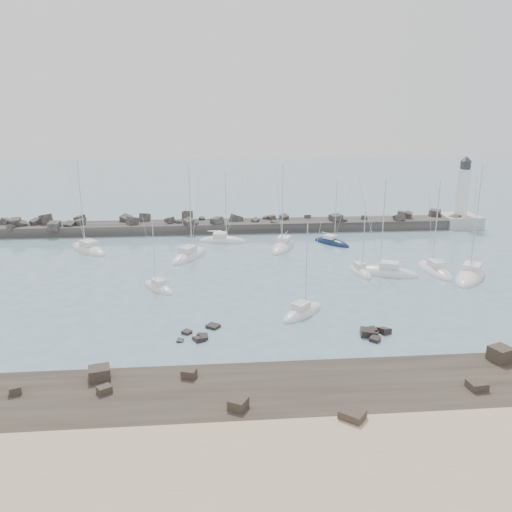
{
  "coord_description": "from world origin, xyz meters",
  "views": [
    {
      "loc": [
        -2.15,
        -56.14,
        21.75
      ],
      "look_at": [
        3.78,
        12.0,
        2.22
      ],
      "focal_mm": 35.0,
      "sensor_mm": 36.0,
      "label": 1
    }
  ],
  "objects_px": {
    "sailboat_1": "(88,250)",
    "sailboat_10": "(434,271)",
    "sailboat_3": "(189,256)",
    "sailboat_8": "(332,243)",
    "sailboat_5": "(158,288)",
    "lighthouse": "(460,211)",
    "sailboat_11": "(470,277)",
    "sailboat_6": "(283,247)",
    "sailboat_13": "(360,272)",
    "sailboat_7": "(302,313)",
    "sailboat_4": "(222,241)",
    "sailboat_9": "(385,273)"
  },
  "relations": [
    {
      "from": "sailboat_5",
      "to": "sailboat_8",
      "type": "bearing_deg",
      "value": 37.11
    },
    {
      "from": "sailboat_3",
      "to": "sailboat_11",
      "type": "relative_size",
      "value": 0.93
    },
    {
      "from": "sailboat_6",
      "to": "sailboat_13",
      "type": "xyz_separation_m",
      "value": [
        8.99,
        -14.56,
        -0.01
      ]
    },
    {
      "from": "sailboat_4",
      "to": "sailboat_11",
      "type": "xyz_separation_m",
      "value": [
        33.65,
        -22.89,
        0.01
      ]
    },
    {
      "from": "sailboat_5",
      "to": "sailboat_10",
      "type": "relative_size",
      "value": 0.73
    },
    {
      "from": "lighthouse",
      "to": "sailboat_11",
      "type": "bearing_deg",
      "value": -113.89
    },
    {
      "from": "sailboat_11",
      "to": "sailboat_8",
      "type": "bearing_deg",
      "value": 126.47
    },
    {
      "from": "sailboat_6",
      "to": "sailboat_13",
      "type": "relative_size",
      "value": 1.53
    },
    {
      "from": "sailboat_6",
      "to": "sailboat_11",
      "type": "height_order",
      "value": "sailboat_11"
    },
    {
      "from": "lighthouse",
      "to": "sailboat_6",
      "type": "height_order",
      "value": "sailboat_6"
    },
    {
      "from": "sailboat_5",
      "to": "sailboat_9",
      "type": "distance_m",
      "value": 31.4
    },
    {
      "from": "sailboat_7",
      "to": "sailboat_11",
      "type": "bearing_deg",
      "value": 23.26
    },
    {
      "from": "sailboat_3",
      "to": "sailboat_4",
      "type": "height_order",
      "value": "sailboat_3"
    },
    {
      "from": "sailboat_4",
      "to": "sailboat_7",
      "type": "bearing_deg",
      "value": -76.3
    },
    {
      "from": "sailboat_8",
      "to": "sailboat_9",
      "type": "xyz_separation_m",
      "value": [
        3.5,
        -17.61,
        0.02
      ]
    },
    {
      "from": "sailboat_4",
      "to": "sailboat_6",
      "type": "height_order",
      "value": "sailboat_6"
    },
    {
      "from": "sailboat_6",
      "to": "sailboat_7",
      "type": "relative_size",
      "value": 1.36
    },
    {
      "from": "sailboat_1",
      "to": "sailboat_10",
      "type": "relative_size",
      "value": 1.13
    },
    {
      "from": "sailboat_7",
      "to": "sailboat_8",
      "type": "relative_size",
      "value": 0.95
    },
    {
      "from": "sailboat_5",
      "to": "sailboat_9",
      "type": "bearing_deg",
      "value": 6.14
    },
    {
      "from": "sailboat_6",
      "to": "sailboat_4",
      "type": "bearing_deg",
      "value": 152.76
    },
    {
      "from": "sailboat_1",
      "to": "lighthouse",
      "type": "bearing_deg",
      "value": 10.28
    },
    {
      "from": "sailboat_3",
      "to": "sailboat_10",
      "type": "relative_size",
      "value": 1.1
    },
    {
      "from": "sailboat_8",
      "to": "sailboat_10",
      "type": "relative_size",
      "value": 0.84
    },
    {
      "from": "sailboat_3",
      "to": "sailboat_5",
      "type": "height_order",
      "value": "sailboat_3"
    },
    {
      "from": "sailboat_8",
      "to": "sailboat_5",
      "type": "bearing_deg",
      "value": -142.89
    },
    {
      "from": "lighthouse",
      "to": "sailboat_7",
      "type": "distance_m",
      "value": 58.07
    },
    {
      "from": "sailboat_6",
      "to": "sailboat_13",
      "type": "height_order",
      "value": "sailboat_6"
    },
    {
      "from": "sailboat_10",
      "to": "sailboat_13",
      "type": "bearing_deg",
      "value": 178.51
    },
    {
      "from": "sailboat_3",
      "to": "sailboat_13",
      "type": "xyz_separation_m",
      "value": [
        24.45,
        -10.33,
        -0.01
      ]
    },
    {
      "from": "lighthouse",
      "to": "sailboat_5",
      "type": "distance_m",
      "value": 65.29
    },
    {
      "from": "sailboat_5",
      "to": "sailboat_8",
      "type": "xyz_separation_m",
      "value": [
        27.72,
        20.97,
        -0.0
      ]
    },
    {
      "from": "sailboat_5",
      "to": "lighthouse",
      "type": "bearing_deg",
      "value": 30.01
    },
    {
      "from": "sailboat_7",
      "to": "sailboat_11",
      "type": "height_order",
      "value": "sailboat_11"
    },
    {
      "from": "sailboat_3",
      "to": "sailboat_6",
      "type": "xyz_separation_m",
      "value": [
        15.46,
        4.23,
        0.0
      ]
    },
    {
      "from": "sailboat_4",
      "to": "sailboat_6",
      "type": "bearing_deg",
      "value": -27.24
    },
    {
      "from": "sailboat_4",
      "to": "sailboat_6",
      "type": "relative_size",
      "value": 0.88
    },
    {
      "from": "sailboat_5",
      "to": "sailboat_10",
      "type": "xyz_separation_m",
      "value": [
        38.59,
        3.88,
        0.02
      ]
    },
    {
      "from": "sailboat_3",
      "to": "sailboat_8",
      "type": "xyz_separation_m",
      "value": [
        24.3,
        6.48,
        -0.02
      ]
    },
    {
      "from": "lighthouse",
      "to": "sailboat_3",
      "type": "bearing_deg",
      "value": -161.13
    },
    {
      "from": "sailboat_9",
      "to": "sailboat_13",
      "type": "height_order",
      "value": "sailboat_9"
    },
    {
      "from": "sailboat_5",
      "to": "sailboat_6",
      "type": "distance_m",
      "value": 26.58
    },
    {
      "from": "lighthouse",
      "to": "sailboat_11",
      "type": "height_order",
      "value": "sailboat_11"
    },
    {
      "from": "lighthouse",
      "to": "sailboat_9",
      "type": "height_order",
      "value": "lighthouse"
    },
    {
      "from": "lighthouse",
      "to": "sailboat_4",
      "type": "distance_m",
      "value": 48.54
    },
    {
      "from": "sailboat_6",
      "to": "sailboat_1",
      "type": "bearing_deg",
      "value": 177.84
    },
    {
      "from": "lighthouse",
      "to": "sailboat_7",
      "type": "height_order",
      "value": "lighthouse"
    },
    {
      "from": "sailboat_4",
      "to": "sailboat_13",
      "type": "xyz_separation_m",
      "value": [
        19.04,
        -19.73,
        0.01
      ]
    },
    {
      "from": "sailboat_11",
      "to": "sailboat_4",
      "type": "bearing_deg",
      "value": 145.78
    },
    {
      "from": "sailboat_7",
      "to": "sailboat_13",
      "type": "bearing_deg",
      "value": 52.53
    }
  ]
}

